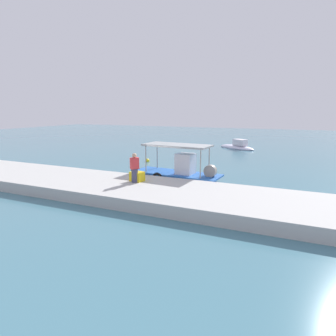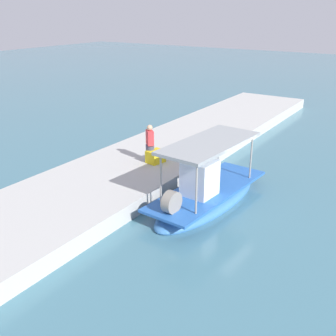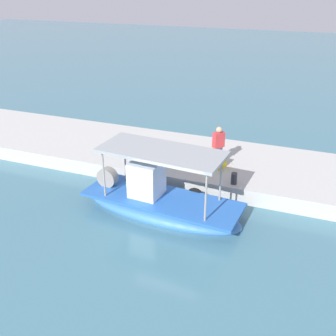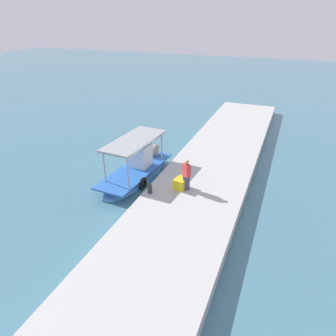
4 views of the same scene
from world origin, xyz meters
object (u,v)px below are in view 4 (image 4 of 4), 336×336
(main_fishing_boat, at_px, (137,171))
(cargo_crate, at_px, (181,183))
(fisherman_near_bollard, at_px, (186,176))
(mooring_bollard, at_px, (150,189))

(main_fishing_boat, xyz_separation_m, cargo_crate, (-1.29, -3.29, 0.50))
(cargo_crate, bearing_deg, fisherman_near_bollard, -87.57)
(fisherman_near_bollard, bearing_deg, mooring_bollard, 124.11)
(mooring_bollard, height_order, cargo_crate, cargo_crate)
(mooring_bollard, bearing_deg, main_fishing_boat, 39.71)
(main_fishing_boat, relative_size, cargo_crate, 8.53)
(cargo_crate, bearing_deg, main_fishing_boat, 68.68)
(main_fishing_boat, relative_size, mooring_bollard, 13.64)
(fisherman_near_bollard, distance_m, mooring_bollard, 2.03)
(main_fishing_boat, distance_m, fisherman_near_bollard, 3.93)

